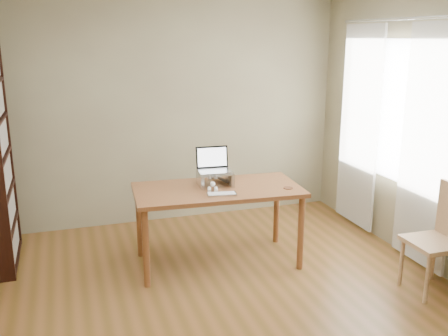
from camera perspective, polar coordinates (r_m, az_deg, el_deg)
room at (r=3.65m, az=1.72°, el=1.86°), size 4.04×4.54×2.64m
curtains at (r=5.26m, az=18.45°, el=3.64°), size 0.03×1.90×2.25m
desk at (r=4.69m, az=-0.73°, el=-3.29°), size 1.60×0.88×0.75m
laptop_stand at (r=4.71m, az=-1.03°, el=-1.05°), size 0.32×0.25×0.13m
laptop at (r=4.73m, az=-1.23°, el=0.35°), size 0.32×0.28×0.22m
keyboard at (r=4.45m, az=-0.27°, el=-3.00°), size 0.28×0.15×0.02m
coaster at (r=4.69m, az=7.34°, el=-2.28°), size 0.09×0.09×0.01m
cat at (r=4.73m, az=-1.52°, el=-1.16°), size 0.25×0.49×0.16m
chair at (r=4.61m, az=23.58°, el=-7.03°), size 0.42×0.42×0.93m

